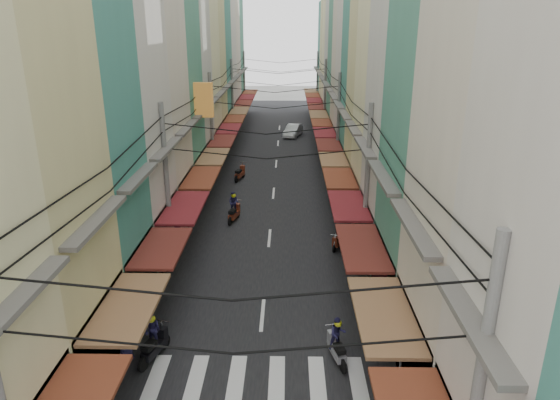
# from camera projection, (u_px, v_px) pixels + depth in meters

# --- Properties ---
(ground) EXTENTS (160.00, 160.00, 0.00)m
(ground) POSITION_uv_depth(u_px,v_px,m) (265.00, 291.00, 22.97)
(ground) COLOR #62635E
(ground) RESTS_ON ground
(road) EXTENTS (10.00, 80.00, 0.02)m
(road) POSITION_uv_depth(u_px,v_px,m) (276.00, 170.00, 41.81)
(road) COLOR black
(road) RESTS_ON ground
(sidewalk_left) EXTENTS (3.00, 80.00, 0.06)m
(sidewalk_left) POSITION_uv_depth(u_px,v_px,m) (198.00, 170.00, 41.91)
(sidewalk_left) COLOR gray
(sidewalk_left) RESTS_ON ground
(sidewalk_right) EXTENTS (3.00, 80.00, 0.06)m
(sidewalk_right) POSITION_uv_depth(u_px,v_px,m) (353.00, 170.00, 41.70)
(sidewalk_right) COLOR gray
(sidewalk_right) RESTS_ON ground
(crosswalk) EXTENTS (7.55, 2.40, 0.01)m
(crosswalk) POSITION_uv_depth(u_px,v_px,m) (257.00, 378.00, 17.31)
(crosswalk) COLOR silver
(crosswalk) RESTS_ON ground
(building_row_left) EXTENTS (7.80, 67.67, 23.70)m
(building_row_left) POSITION_uv_depth(u_px,v_px,m) (163.00, 51.00, 35.43)
(building_row_left) COLOR #BAB7AA
(building_row_left) RESTS_ON ground
(building_row_right) EXTENTS (7.80, 68.98, 22.59)m
(building_row_right) POSITION_uv_depth(u_px,v_px,m) (386.00, 57.00, 35.19)
(building_row_right) COLOR #3A8071
(building_row_right) RESTS_ON ground
(utility_poles) EXTENTS (10.20, 66.13, 8.20)m
(utility_poles) POSITION_uv_depth(u_px,v_px,m) (274.00, 100.00, 34.91)
(utility_poles) COLOR slate
(utility_poles) RESTS_ON ground
(white_car) EXTENTS (4.79, 2.87, 1.58)m
(white_car) POSITION_uv_depth(u_px,v_px,m) (293.00, 136.00, 54.41)
(white_car) COLOR silver
(white_car) RESTS_ON ground
(bicycle) EXTENTS (1.70, 1.16, 1.09)m
(bicycle) POSITION_uv_depth(u_px,v_px,m) (415.00, 277.00, 24.21)
(bicycle) COLOR black
(bicycle) RESTS_ON ground
(moving_scooters) EXTENTS (8.03, 24.20, 1.91)m
(moving_scooters) POSITION_uv_depth(u_px,v_px,m) (245.00, 254.00, 25.43)
(moving_scooters) COLOR black
(moving_scooters) RESTS_ON ground
(parked_scooters) EXTENTS (13.01, 14.29, 0.99)m
(parked_scooters) POSITION_uv_depth(u_px,v_px,m) (364.00, 332.00, 19.13)
(parked_scooters) COLOR black
(parked_scooters) RESTS_ON ground
(pedestrians) EXTENTS (12.46, 22.50, 2.16)m
(pedestrians) POSITION_uv_depth(u_px,v_px,m) (188.00, 247.00, 25.11)
(pedestrians) COLOR #251F2A
(pedestrians) RESTS_ON ground
(market_umbrella) EXTENTS (2.47, 2.47, 2.60)m
(market_umbrella) POSITION_uv_depth(u_px,v_px,m) (402.00, 271.00, 19.96)
(market_umbrella) COLOR #B2B2B7
(market_umbrella) RESTS_ON ground
(traffic_sign) EXTENTS (0.10, 0.60, 2.76)m
(traffic_sign) POSITION_uv_depth(u_px,v_px,m) (402.00, 339.00, 16.15)
(traffic_sign) COLOR slate
(traffic_sign) RESTS_ON ground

